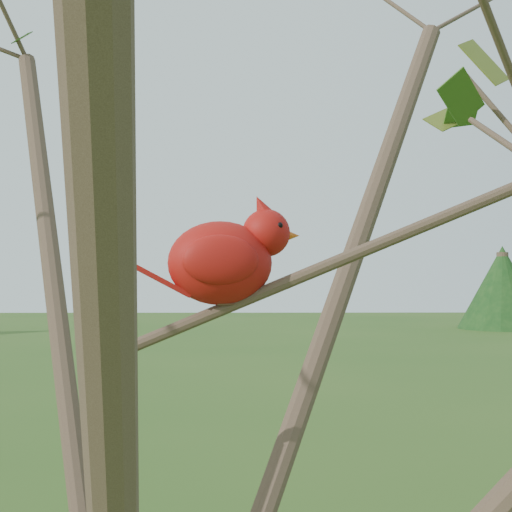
# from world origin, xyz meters

# --- Properties ---
(crabapple_tree) EXTENTS (2.35, 2.05, 2.95)m
(crabapple_tree) POSITION_xyz_m (0.03, -0.02, 2.12)
(crabapple_tree) COLOR #402E22
(crabapple_tree) RESTS_ON ground
(cardinal) EXTENTS (0.24, 0.14, 0.17)m
(cardinal) POSITION_xyz_m (0.12, 0.09, 2.09)
(cardinal) COLOR #A7100E
(cardinal) RESTS_ON ground
(distant_trees) EXTENTS (42.38, 13.26, 3.28)m
(distant_trees) POSITION_xyz_m (-3.05, 22.50, 1.52)
(distant_trees) COLOR #402E22
(distant_trees) RESTS_ON ground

